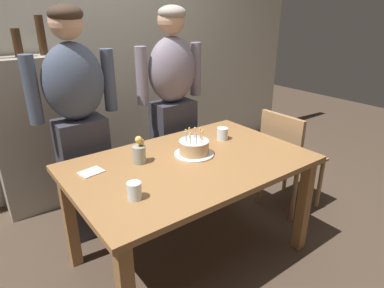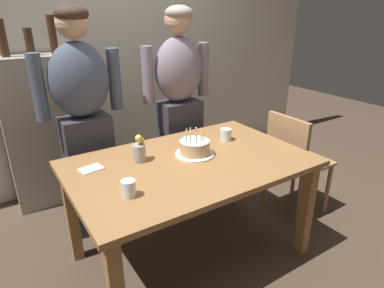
# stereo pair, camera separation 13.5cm
# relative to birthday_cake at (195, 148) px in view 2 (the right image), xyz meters

# --- Properties ---
(ground_plane) EXTENTS (10.00, 10.00, 0.00)m
(ground_plane) POSITION_rel_birthday_cake_xyz_m (-0.07, -0.06, -0.79)
(ground_plane) COLOR #47382B
(back_wall) EXTENTS (5.20, 0.10, 2.60)m
(back_wall) POSITION_rel_birthday_cake_xyz_m (-0.07, 1.49, 0.51)
(back_wall) COLOR beige
(back_wall) RESTS_ON ground_plane
(dining_table) EXTENTS (1.50, 0.96, 0.74)m
(dining_table) POSITION_rel_birthday_cake_xyz_m (-0.07, -0.06, -0.15)
(dining_table) COLOR olive
(dining_table) RESTS_ON ground_plane
(birthday_cake) EXTENTS (0.26, 0.26, 0.18)m
(birthday_cake) POSITION_rel_birthday_cake_xyz_m (0.00, 0.00, 0.00)
(birthday_cake) COLOR white
(birthday_cake) RESTS_ON dining_table
(water_glass_near) EXTENTS (0.08, 0.08, 0.09)m
(water_glass_near) POSITION_rel_birthday_cake_xyz_m (0.34, 0.10, -0.00)
(water_glass_near) COLOR silver
(water_glass_near) RESTS_ON dining_table
(water_glass_far) EXTENTS (0.07, 0.07, 0.09)m
(water_glass_far) POSITION_rel_birthday_cake_xyz_m (-0.57, -0.25, -0.00)
(water_glass_far) COLOR silver
(water_glass_far) RESTS_ON dining_table
(napkin_stack) EXTENTS (0.15, 0.12, 0.01)m
(napkin_stack) POSITION_rel_birthday_cake_xyz_m (-0.64, 0.16, -0.04)
(napkin_stack) COLOR white
(napkin_stack) RESTS_ON dining_table
(flower_vase) EXTENTS (0.08, 0.08, 0.18)m
(flower_vase) POSITION_rel_birthday_cake_xyz_m (-0.34, 0.11, 0.02)
(flower_vase) COLOR #999E93
(flower_vase) RESTS_ON dining_table
(person_man_bearded) EXTENTS (0.61, 0.27, 1.66)m
(person_man_bearded) POSITION_rel_birthday_cake_xyz_m (-0.52, 0.65, 0.09)
(person_man_bearded) COLOR #33333D
(person_man_bearded) RESTS_ON ground_plane
(person_woman_cardigan) EXTENTS (0.61, 0.27, 1.66)m
(person_woman_cardigan) POSITION_rel_birthday_cake_xyz_m (0.27, 0.65, 0.09)
(person_woman_cardigan) COLOR #33333D
(person_woman_cardigan) RESTS_ON ground_plane
(dining_chair) EXTENTS (0.42, 0.42, 0.87)m
(dining_chair) POSITION_rel_birthday_cake_xyz_m (0.92, -0.05, -0.27)
(dining_chair) COLOR #A37A51
(dining_chair) RESTS_ON ground_plane
(shelf_cabinet) EXTENTS (0.63, 0.30, 1.59)m
(shelf_cabinet) POSITION_rel_birthday_cake_xyz_m (-0.70, 1.27, -0.13)
(shelf_cabinet) COLOR #9E9384
(shelf_cabinet) RESTS_ON ground_plane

